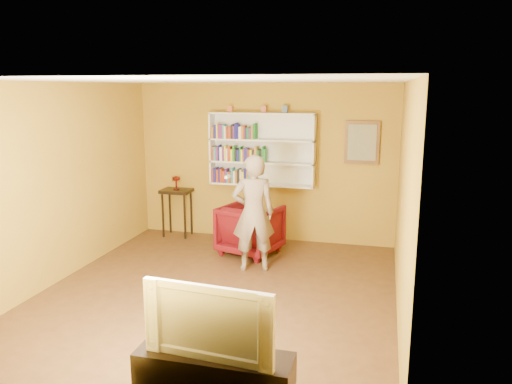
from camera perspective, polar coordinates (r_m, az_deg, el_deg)
room_shell at (r=6.33m, az=-4.48°, el=-2.86°), size 5.30×5.80×2.88m
bookshelf at (r=8.50m, az=0.76°, el=4.90°), size 1.80×0.29×1.23m
books_row_lower at (r=8.60m, az=-2.69°, el=1.86°), size 0.72×0.19×0.27m
books_row_middle at (r=8.52m, az=-2.01°, el=4.33°), size 0.95×0.19×0.26m
books_row_upper at (r=8.49m, az=-2.53°, el=6.88°), size 0.77×0.19×0.27m
ornament_left at (r=8.54m, az=-2.98°, el=9.45°), size 0.08×0.08×0.11m
ornament_centre at (r=8.38m, az=0.92°, el=9.44°), size 0.08×0.08×0.11m
ornament_right at (r=8.30m, az=3.34°, el=9.43°), size 0.09×0.09×0.12m
framed_painting at (r=8.30m, az=12.03°, el=5.56°), size 0.55×0.05×0.70m
console_table at (r=8.99m, az=-9.06°, el=-0.62°), size 0.52×0.40×0.85m
ruby_lustre at (r=8.93m, az=-9.12°, el=1.38°), size 0.15×0.15×0.24m
armchair at (r=8.00m, az=-0.63°, el=-4.28°), size 1.06×1.08×0.80m
person at (r=7.17m, az=-0.30°, el=-2.43°), size 0.72×0.60×1.70m
game_remote at (r=6.94m, az=-3.27°, el=1.76°), size 0.04×0.15×0.04m
tv_cabinet at (r=4.45m, az=-4.78°, el=-20.55°), size 1.32×0.40×0.47m
television at (r=4.18m, az=-4.91°, el=-14.12°), size 1.11×0.24×0.64m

